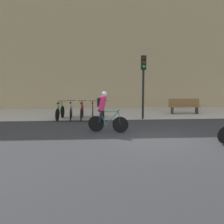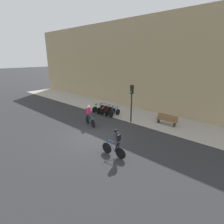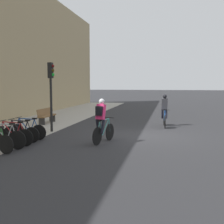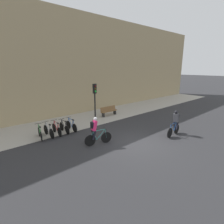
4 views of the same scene
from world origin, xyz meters
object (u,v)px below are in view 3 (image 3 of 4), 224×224
Objects in this scene: cyclist_pink at (102,120)px; parked_bike_4 at (28,130)px; parked_bike_2 at (13,135)px; parked_bike_1 at (4,138)px; traffic_light_pole at (51,84)px; cyclist_grey at (165,110)px; parked_bike_3 at (21,133)px; bench at (46,115)px.

cyclist_pink reaches higher than parked_bike_4.
parked_bike_1 is at bearing 179.92° from parked_bike_2.
cyclist_pink is 0.53× the size of traffic_light_pole.
traffic_light_pole is at bearing -2.18° from parked_bike_1.
parked_bike_4 is at bearing 88.01° from cyclist_pink.
cyclist_grey reaches higher than parked_bike_4.
cyclist_pink is 3.46m from parked_bike_2.
parked_bike_2 is at bearing -179.97° from parked_bike_4.
parked_bike_3 is 0.98× the size of parked_bike_4.
parked_bike_2 reaches higher than parked_bike_4.
cyclist_grey is 8.37m from parked_bike_2.
cyclist_grey reaches higher than bench.
cyclist_pink is 1.00× the size of cyclist_grey.
cyclist_pink is at bearing 155.30° from cyclist_grey.
cyclist_grey is at bearing -45.05° from parked_bike_3.
parked_bike_1 is 0.93× the size of bench.
traffic_light_pole reaches higher than cyclist_pink.
cyclist_pink is 1.09× the size of parked_bike_4.
cyclist_grey is 0.53× the size of traffic_light_pole.
parked_bike_3 is (1.17, -0.00, -0.02)m from parked_bike_1.
traffic_light_pole is at bearing -3.98° from parked_bike_4.
cyclist_grey is at bearing -62.14° from traffic_light_pole.
cyclist_pink is at bearing -72.01° from parked_bike_2.
traffic_light_pole is (3.88, -0.15, 1.96)m from parked_bike_1.
parked_bike_1 is at bearing 180.00° from parked_bike_3.
parked_bike_2 is 0.51× the size of traffic_light_pole.
cyclist_pink is 0.96× the size of bench.
cyclist_grey is 1.09× the size of parked_bike_4.
parked_bike_4 reaches higher than parked_bike_3.
parked_bike_4 is (0.11, 3.25, -0.55)m from cyclist_pink.
bench is at bearing 12.03° from parked_bike_1.
parked_bike_1 is at bearing 180.00° from parked_bike_4.
parked_bike_2 is 3.85m from traffic_light_pole.
parked_bike_2 is 0.58m from parked_bike_3.
cyclist_grey is 1.04× the size of parked_bike_1.
traffic_light_pole is (-2.89, 5.47, 1.42)m from cyclist_grey.
parked_bike_2 is at bearing -166.84° from bench.
bench is at bearing 14.50° from parked_bike_3.
traffic_light_pole is at bearing 54.17° from cyclist_pink.
cyclist_pink is 1.10× the size of parked_bike_3.
parked_bike_4 is at bearing 176.02° from traffic_light_pole.
cyclist_grey reaches higher than parked_bike_2.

